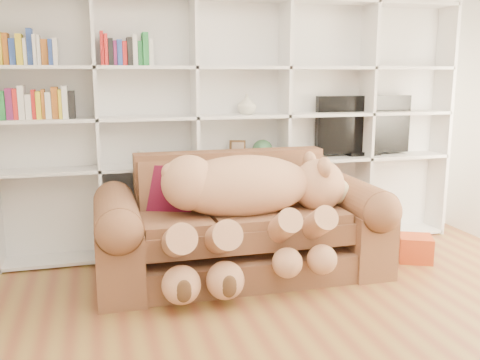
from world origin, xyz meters
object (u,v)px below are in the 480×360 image
object	(u,v)px
sofa	(241,230)
tv	(363,126)
teddy_bear	(247,200)
gift_box	(415,248)

from	to	relation	value
sofa	tv	size ratio (longest dim) A/B	2.34
teddy_bear	gift_box	bearing A→B (deg)	11.26
teddy_bear	gift_box	world-z (taller)	teddy_bear
gift_box	sofa	bearing A→B (deg)	175.21
teddy_bear	gift_box	xyz separation A→B (m)	(1.63, 0.07, -0.58)
gift_box	tv	world-z (taller)	tv
sofa	teddy_bear	distance (m)	0.37
teddy_bear	sofa	bearing A→B (deg)	99.22
sofa	tv	distance (m)	1.84
sofa	tv	xyz separation A→B (m)	(1.50, 0.72, 0.78)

